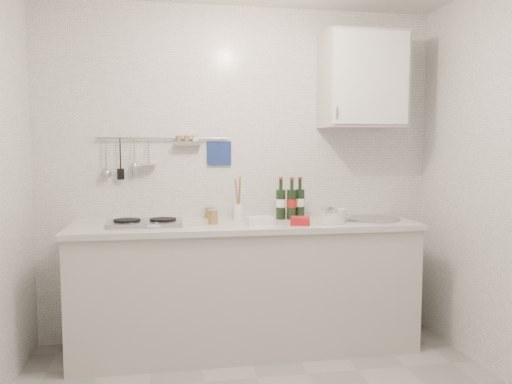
% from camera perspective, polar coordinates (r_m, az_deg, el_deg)
% --- Properties ---
extents(back_wall, '(3.00, 0.02, 2.50)m').
position_cam_1_polar(back_wall, '(3.81, -1.84, 2.05)').
color(back_wall, silver).
rests_on(back_wall, floor).
extents(counter, '(2.44, 0.64, 0.96)m').
position_cam_1_polar(counter, '(3.65, -1.05, -11.09)').
color(counter, '#B4AEA7').
rests_on(counter, floor).
extents(wall_rail, '(0.98, 0.09, 0.34)m').
position_cam_1_polar(wall_rail, '(3.74, -10.90, 4.60)').
color(wall_rail, '#93969B').
rests_on(wall_rail, back_wall).
extents(wall_cabinet, '(0.60, 0.38, 0.70)m').
position_cam_1_polar(wall_cabinet, '(3.89, 12.08, 12.34)').
color(wall_cabinet, '#B4AEA7').
rests_on(wall_cabinet, back_wall).
extents(plate_stack_hob, '(0.27, 0.27, 0.02)m').
position_cam_1_polar(plate_stack_hob, '(3.47, -11.63, -3.59)').
color(plate_stack_hob, '#444B9B').
rests_on(plate_stack_hob, counter).
extents(plate_stack_sink, '(0.23, 0.22, 0.10)m').
position_cam_1_polar(plate_stack_sink, '(3.59, 8.73, -2.72)').
color(plate_stack_sink, white).
rests_on(plate_stack_sink, counter).
extents(wine_bottles, '(0.23, 0.11, 0.31)m').
position_cam_1_polar(wine_bottles, '(3.73, 4.00, -0.71)').
color(wine_bottles, black).
rests_on(wine_bottles, counter).
extents(butter_dish, '(0.20, 0.13, 0.05)m').
position_cam_1_polar(butter_dish, '(3.47, 0.36, -3.25)').
color(butter_dish, white).
rests_on(butter_dish, counter).
extents(strawberry_punnet, '(0.16, 0.16, 0.05)m').
position_cam_1_polar(strawberry_punnet, '(3.46, 5.07, -3.31)').
color(strawberry_punnet, red).
rests_on(strawberry_punnet, counter).
extents(utensil_crock, '(0.08, 0.08, 0.32)m').
position_cam_1_polar(utensil_crock, '(3.66, -2.05, -2.06)').
color(utensil_crock, white).
rests_on(utensil_crock, counter).
extents(jar_a, '(0.06, 0.06, 0.09)m').
position_cam_1_polar(jar_a, '(3.76, -5.36, -2.38)').
color(jar_a, olive).
rests_on(jar_a, counter).
extents(jar_b, '(0.07, 0.07, 0.09)m').
position_cam_1_polar(jar_b, '(3.80, 4.43, -2.30)').
color(jar_b, olive).
rests_on(jar_b, counter).
extents(jar_c, '(0.07, 0.07, 0.08)m').
position_cam_1_polar(jar_c, '(3.75, 7.98, -2.47)').
color(jar_c, olive).
rests_on(jar_c, counter).
extents(jar_d, '(0.07, 0.07, 0.10)m').
position_cam_1_polar(jar_d, '(3.49, -4.95, -2.83)').
color(jar_d, olive).
rests_on(jar_d, counter).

